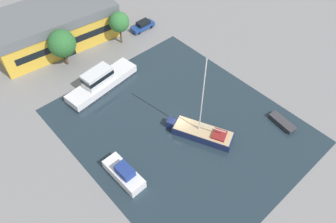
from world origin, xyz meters
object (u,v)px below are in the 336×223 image
parked_car (143,26)px  motor_cruiser (101,82)px  warehouse_building (53,26)px  small_dinghy (282,122)px  quay_tree_by_water (62,44)px  quay_tree_near_building (119,22)px  sailboat_moored (202,132)px  cabin_boat (124,174)px

parked_car → motor_cruiser: (-15.11, -8.10, 0.46)m
warehouse_building → motor_cruiser: 15.94m
small_dinghy → quay_tree_by_water: bearing=124.1°
warehouse_building → quay_tree_near_building: warehouse_building is taller
quay_tree_near_building → motor_cruiser: 12.51m
motor_cruiser → small_dinghy: 28.16m
warehouse_building → sailboat_moored: bearing=-77.5°
quay_tree_by_water → sailboat_moored: 27.09m
parked_car → quay_tree_by_water: bearing=87.8°
warehouse_building → motor_cruiser: warehouse_building is taller
quay_tree_near_building → sailboat_moored: sailboat_moored is taller
quay_tree_by_water → parked_car: 16.52m
warehouse_building → parked_car: 16.32m
quay_tree_near_building → small_dinghy: size_ratio=1.43×
small_dinghy → cabin_boat: cabin_boat is taller
quay_tree_by_water → parked_car: size_ratio=1.39×
quay_tree_by_water → motor_cruiser: bearing=-83.3°
small_dinghy → sailboat_moored: bearing=156.1°
warehouse_building → motor_cruiser: size_ratio=1.76×
warehouse_building → quay_tree_near_building: 12.00m
parked_car → sailboat_moored: (-10.31, -25.56, -0.09)m
quay_tree_near_building → cabin_boat: size_ratio=1.00×
motor_cruiser → cabin_boat: (-7.18, -15.57, -0.39)m
warehouse_building → small_dinghy: (14.09, -39.59, -2.92)m
warehouse_building → cabin_boat: warehouse_building is taller
quay_tree_near_building → parked_car: size_ratio=1.29×
motor_cruiser → sailboat_moored: bearing=-171.6°
quay_tree_by_water → cabin_boat: 25.32m
parked_car → sailboat_moored: sailboat_moored is taller
sailboat_moored → cabin_boat: bearing=146.2°
quay_tree_near_building → motor_cruiser: (-9.54, -7.50, -3.01)m
parked_car → cabin_boat: bearing=136.9°
parked_car → small_dinghy: parked_car is taller
quay_tree_near_building → cabin_boat: bearing=-125.9°
warehouse_building → sailboat_moored: 33.57m
parked_car → motor_cruiser: bearing=118.3°
motor_cruiser → cabin_boat: 17.15m
sailboat_moored → cabin_boat: (-11.98, 1.89, 0.15)m
quay_tree_by_water → sailboat_moored: sailboat_moored is taller
quay_tree_by_water → motor_cruiser: quay_tree_by_water is taller
small_dinghy → cabin_boat: size_ratio=0.70×
parked_car → small_dinghy: (-0.10, -31.91, -0.49)m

